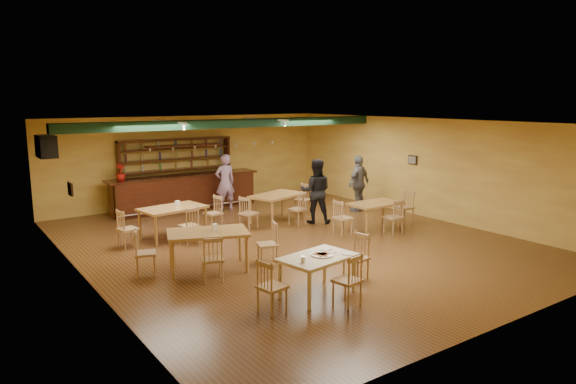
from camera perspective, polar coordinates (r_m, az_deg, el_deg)
floor at (r=13.23m, az=0.31°, el=-5.43°), size 12.00×12.00×0.00m
ceiling_beam at (r=15.14m, az=-5.83°, el=7.52°), size 10.00×0.30×0.25m
track_rail_left at (r=14.91m, az=-13.09°, el=7.53°), size 0.05×2.50×0.05m
track_rail_right at (r=16.36m, az=-2.53°, el=8.00°), size 0.05×2.50×0.05m
ac_unit at (r=14.90m, az=-24.96°, el=4.57°), size 0.34×0.70×0.48m
picture_left at (r=11.82m, az=-22.82°, el=0.31°), size 0.04×0.34×0.28m
picture_right at (r=16.55m, az=13.55°, el=3.45°), size 0.04×0.34×0.28m
bar_counter at (r=17.23m, az=-11.25°, el=-0.02°), size 5.00×0.85×1.13m
back_bar_hutch at (r=17.71m, az=-12.14°, el=2.10°), size 3.87×0.40×2.28m
poinsettia at (r=16.41m, az=-17.92°, el=2.09°), size 0.37×0.37×0.52m
dining_table_a at (r=13.79m, az=-12.50°, el=-3.29°), size 1.76×1.22×0.81m
dining_table_b at (r=15.29m, az=-1.16°, el=-1.73°), size 1.83×1.40×0.81m
dining_table_c at (r=11.13m, az=-8.76°, el=-6.36°), size 1.90×1.50×0.83m
dining_table_d at (r=14.63m, az=9.54°, el=-2.57°), size 1.47×0.88×0.73m
near_table at (r=9.66m, az=3.26°, el=-9.15°), size 1.51×1.11×0.74m
pizza_tray at (r=9.60m, az=3.75°, el=-6.91°), size 0.46×0.46×0.01m
parmesan_shaker at (r=9.15m, az=1.66°, el=-7.43°), size 0.09×0.09×0.11m
napkin_stack at (r=9.89m, az=4.16°, el=-6.35°), size 0.24×0.21×0.03m
pizza_server at (r=9.72m, az=4.26°, el=-6.64°), size 0.32×0.24×0.00m
side_plate at (r=9.72m, az=6.54°, el=-6.73°), size 0.25×0.25×0.01m
patron_bar at (r=16.88m, az=-6.92°, el=1.07°), size 0.69×0.47×1.82m
patron_right_a at (r=15.01m, az=3.07°, el=0.09°), size 1.15×1.11×1.87m
patron_right_b at (r=16.77m, az=7.78°, el=0.95°), size 1.13×0.70×1.79m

